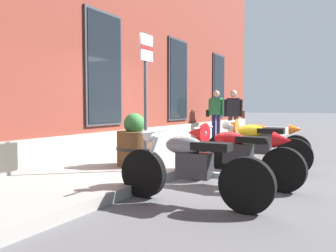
# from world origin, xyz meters

# --- Properties ---
(ground_plane) EXTENTS (140.00, 140.00, 0.00)m
(ground_plane) POSITION_xyz_m (0.00, 0.00, 0.00)
(ground_plane) COLOR #4C4C4F
(sidewalk) EXTENTS (27.08, 2.22, 0.16)m
(sidewalk) POSITION_xyz_m (0.00, 1.11, 0.08)
(sidewalk) COLOR gray
(sidewalk) RESTS_ON ground_plane
(brick_pub_facade) EXTENTS (21.08, 6.10, 7.34)m
(brick_pub_facade) POSITION_xyz_m (0.00, 5.22, 3.66)
(brick_pub_facade) COLOR maroon
(brick_pub_facade) RESTS_ON ground_plane
(motorcycle_grey_naked) EXTENTS (0.62, 2.13, 0.95)m
(motorcycle_grey_naked) POSITION_xyz_m (-1.99, -0.87, 0.48)
(motorcycle_grey_naked) COLOR black
(motorcycle_grey_naked) RESTS_ON ground_plane
(motorcycle_red_sport) EXTENTS (0.62, 2.19, 0.99)m
(motorcycle_red_sport) POSITION_xyz_m (-0.66, -0.96, 0.54)
(motorcycle_red_sport) COLOR black
(motorcycle_red_sport) RESTS_ON ground_plane
(motorcycle_yellow_naked) EXTENTS (0.62, 2.07, 0.98)m
(motorcycle_yellow_naked) POSITION_xyz_m (0.61, -1.02, 0.49)
(motorcycle_yellow_naked) COLOR black
(motorcycle_yellow_naked) RESTS_ON ground_plane
(motorcycle_orange_sport) EXTENTS (0.62, 2.18, 0.98)m
(motorcycle_orange_sport) POSITION_xyz_m (1.92, -0.71, 0.54)
(motorcycle_orange_sport) COLOR black
(motorcycle_orange_sport) RESTS_ON ground_plane
(pedestrian_dark_jacket) EXTENTS (0.29, 0.65, 1.63)m
(pedestrian_dark_jacket) POSITION_xyz_m (4.39, 0.68, 1.07)
(pedestrian_dark_jacket) COLOR #38332D
(pedestrian_dark_jacket) RESTS_ON sidewalk
(pedestrian_striped_shirt) EXTENTS (0.24, 0.66, 1.67)m
(pedestrian_striped_shirt) POSITION_xyz_m (5.13, 1.55, 1.09)
(pedestrian_striped_shirt) COLOR #1E1E4C
(pedestrian_striped_shirt) RESTS_ON sidewalk
(parking_sign) EXTENTS (0.36, 0.07, 2.36)m
(parking_sign) POSITION_xyz_m (-0.99, 0.44, 1.68)
(parking_sign) COLOR #4C4C51
(parking_sign) RESTS_ON sidewalk
(barrel_planter) EXTENTS (0.69, 0.69, 0.99)m
(barrel_planter) POSITION_xyz_m (-0.69, 0.90, 0.56)
(barrel_planter) COLOR brown
(barrel_planter) RESTS_ON sidewalk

